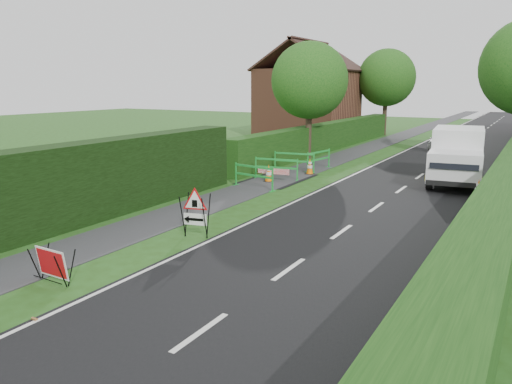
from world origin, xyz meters
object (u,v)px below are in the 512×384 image
at_px(red_rect_sign, 52,264).
at_px(works_van, 457,155).
at_px(triangle_sign, 194,209).
at_px(hatchback_car, 441,140).

distance_m(red_rect_sign, works_van, 17.33).
height_order(triangle_sign, hatchback_car, triangle_sign).
bearing_deg(triangle_sign, hatchback_car, 70.75).
relative_size(triangle_sign, hatchback_car, 0.38).
bearing_deg(works_van, triangle_sign, -119.17).
relative_size(triangle_sign, works_van, 0.23).
relative_size(red_rect_sign, triangle_sign, 0.77).
height_order(triangle_sign, works_van, works_van).
xyz_separation_m(red_rect_sign, hatchback_car, (2.95, 29.00, 0.10)).
xyz_separation_m(triangle_sign, hatchback_car, (2.27, 24.80, -0.30)).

